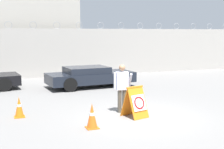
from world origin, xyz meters
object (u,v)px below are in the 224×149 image
at_px(traffic_cone_near, 19,107).
at_px(parked_car_rear_sedan, 90,76).
at_px(security_guard, 122,86).
at_px(traffic_cone_mid, 92,116).
at_px(barricade_sign, 136,102).

xyz_separation_m(traffic_cone_near, parked_car_rear_sedan, (4.06, 5.04, 0.23)).
bearing_deg(security_guard, traffic_cone_mid, -132.54).
height_order(traffic_cone_near, parked_car_rear_sedan, parked_car_rear_sedan).
height_order(barricade_sign, parked_car_rear_sedan, parked_car_rear_sedan).
relative_size(security_guard, traffic_cone_near, 2.45).
bearing_deg(parked_car_rear_sedan, traffic_cone_near, -133.84).
relative_size(traffic_cone_mid, parked_car_rear_sedan, 0.16).
bearing_deg(traffic_cone_near, parked_car_rear_sedan, 51.11).
height_order(security_guard, traffic_cone_mid, security_guard).
height_order(security_guard, parked_car_rear_sedan, security_guard).
bearing_deg(traffic_cone_mid, parked_car_rear_sedan, 74.08).
bearing_deg(traffic_cone_near, barricade_sign, -20.14).
bearing_deg(barricade_sign, traffic_cone_near, 143.15).
bearing_deg(barricade_sign, traffic_cone_mid, -175.23).
distance_m(security_guard, traffic_cone_near, 3.74).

